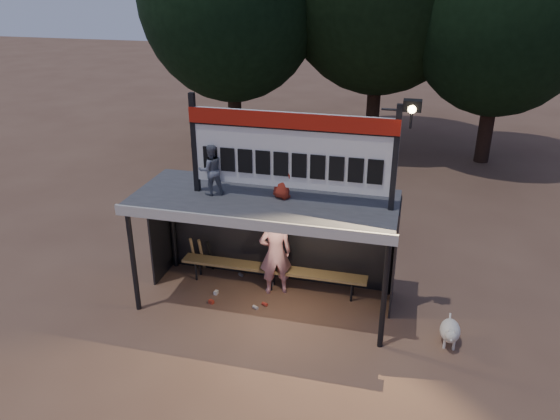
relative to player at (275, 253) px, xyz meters
name	(u,v)px	position (x,y,z in m)	size (l,w,h in m)	color
ground	(266,301)	(-0.10, -0.40, -0.92)	(80.00, 80.00, 0.00)	brown
player	(275,253)	(0.00, 0.00, 0.00)	(0.67, 0.44, 1.85)	white
child_a	(211,170)	(-1.11, -0.50, 1.88)	(0.48, 0.37, 0.98)	slate
child_b	(282,175)	(0.23, -0.35, 1.85)	(0.45, 0.29, 0.92)	#A02818
dugout_shelter	(268,215)	(-0.10, -0.16, 0.92)	(5.10, 2.08, 2.32)	#3D3D40
scoreboard_assembly	(294,148)	(0.45, -0.41, 2.40)	(4.10, 0.27, 1.99)	black
bench	(273,270)	(-0.10, 0.15, -0.49)	(4.00, 0.35, 0.48)	olive
tree_right	(505,6)	(4.90, 10.10, 4.26)	(6.08, 6.08, 8.72)	black
dog	(450,331)	(3.50, -0.94, -0.65)	(0.36, 0.81, 0.49)	silver
bats	(202,254)	(-1.82, 0.42, -0.49)	(0.47, 0.33, 0.84)	#A37F4C
litter	(243,294)	(-0.62, -0.31, -0.89)	(1.22, 1.29, 0.08)	#B5321F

